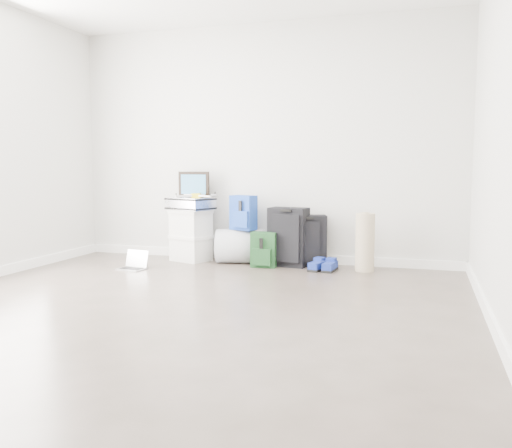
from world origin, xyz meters
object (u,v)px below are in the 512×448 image
(large_suitcase, at_px, (288,237))
(laptop, at_px, (134,265))
(carry_on, at_px, (309,241))
(boxes_stack, at_px, (191,235))
(duffel_bag, at_px, (244,246))
(briefcase, at_px, (191,203))

(large_suitcase, height_order, laptop, large_suitcase)
(carry_on, distance_m, laptop, 1.92)
(boxes_stack, height_order, carry_on, boxes_stack)
(boxes_stack, height_order, duffel_bag, boxes_stack)
(briefcase, distance_m, large_suitcase, 1.21)
(briefcase, xyz_separation_m, carry_on, (1.38, 0.08, -0.39))
(large_suitcase, height_order, carry_on, large_suitcase)
(boxes_stack, relative_size, large_suitcase, 0.93)
(duffel_bag, distance_m, large_suitcase, 0.54)
(duffel_bag, bearing_deg, large_suitcase, -15.70)
(briefcase, relative_size, carry_on, 0.86)
(large_suitcase, bearing_deg, briefcase, -172.52)
(briefcase, relative_size, laptop, 1.57)
(laptop, bearing_deg, briefcase, 69.87)
(briefcase, relative_size, large_suitcase, 0.75)
(boxes_stack, bearing_deg, duffel_bag, 22.64)
(duffel_bag, distance_m, carry_on, 0.75)
(briefcase, bearing_deg, carry_on, 23.17)
(carry_on, bearing_deg, laptop, -175.11)
(boxes_stack, xyz_separation_m, duffel_bag, (0.64, 0.04, -0.11))
(briefcase, distance_m, carry_on, 1.44)
(large_suitcase, distance_m, carry_on, 0.24)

